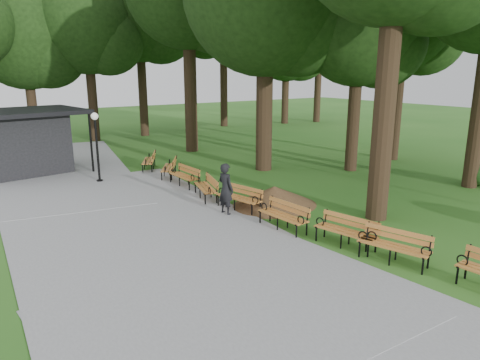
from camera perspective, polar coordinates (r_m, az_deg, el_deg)
ground at (r=13.35m, az=7.85°, el=-7.33°), size 100.00×100.00×0.00m
path at (r=13.83m, az=-13.40°, el=-6.68°), size 12.00×38.00×0.06m
person at (r=14.94m, az=-1.87°, el=-1.19°), size 0.54×0.73×1.81m
kiosk at (r=23.38m, az=-26.76°, el=4.46°), size 5.45×4.92×3.06m
lamp_post at (r=20.07m, az=-18.34°, el=5.93°), size 0.32×0.32×3.09m
dirt_mound at (r=16.07m, az=4.49°, el=-2.11°), size 2.81×2.81×0.74m
bench_1 at (r=12.04m, az=19.45°, el=-8.24°), size 1.17×2.00×0.88m
bench_2 at (r=12.72m, az=13.64°, el=-6.60°), size 1.04×1.99×0.88m
bench_3 at (r=13.71m, az=5.61°, el=-4.72°), size 0.79×1.94×0.88m
bench_4 at (r=15.51m, az=-0.17°, el=-2.39°), size 1.06×2.00×0.88m
bench_5 at (r=16.93m, az=-4.54°, el=-1.02°), size 1.13×2.00×0.88m
bench_6 at (r=18.84m, az=-7.36°, el=0.48°), size 0.73×1.93×0.88m
bench_7 at (r=20.62m, az=-9.32°, el=1.60°), size 1.55×1.95×0.88m
bench_8 at (r=22.38m, az=-11.87°, el=2.48°), size 1.45×1.98×0.88m
lawn_tree_1 at (r=22.09m, az=15.34°, el=18.70°), size 5.52×5.52×9.59m
lawn_tree_5 at (r=25.66m, az=20.75°, el=19.27°), size 5.73×5.73×10.44m
tree_backdrop at (r=35.73m, az=-8.95°, el=19.46°), size 36.29×9.41×16.50m
shrub_1 at (r=21.54m, az=28.78°, el=-0.66°), size 1.18×1.18×1.01m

